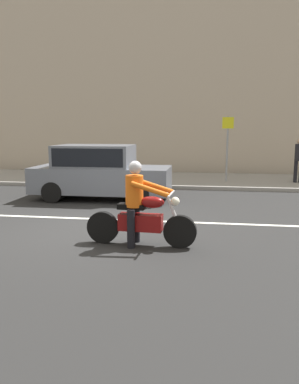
{
  "coord_description": "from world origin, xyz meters",
  "views": [
    {
      "loc": [
        2.49,
        -8.04,
        2.24
      ],
      "look_at": [
        1.36,
        -0.58,
        0.97
      ],
      "focal_mm": 35.56,
      "sensor_mm": 36.0,
      "label": 1
    }
  ],
  "objects_px": {
    "street_sign_post": "(227,142)",
    "parked_sedan_slate_gray": "(99,172)",
    "pedestrian_bystander": "(299,157)",
    "motorcycle_with_rider_orange_stripe": "(140,212)"
  },
  "relations": [
    {
      "from": "motorcycle_with_rider_orange_stripe",
      "to": "street_sign_post",
      "type": "bearing_deg",
      "value": 76.42
    },
    {
      "from": "street_sign_post",
      "to": "pedestrian_bystander",
      "type": "relative_size",
      "value": 1.5
    },
    {
      "from": "street_sign_post",
      "to": "pedestrian_bystander",
      "type": "xyz_separation_m",
      "value": [
        2.76,
        0.08,
        -0.55
      ]
    },
    {
      "from": "motorcycle_with_rider_orange_stripe",
      "to": "pedestrian_bystander",
      "type": "bearing_deg",
      "value": 60.55
    },
    {
      "from": "parked_sedan_slate_gray",
      "to": "pedestrian_bystander",
      "type": "height_order",
      "value": "pedestrian_bystander"
    },
    {
      "from": "street_sign_post",
      "to": "parked_sedan_slate_gray",
      "type": "bearing_deg",
      "value": -137.53
    },
    {
      "from": "parked_sedan_slate_gray",
      "to": "street_sign_post",
      "type": "distance_m",
      "value": 5.69
    },
    {
      "from": "parked_sedan_slate_gray",
      "to": "pedestrian_bystander",
      "type": "bearing_deg",
      "value": 29.31
    },
    {
      "from": "pedestrian_bystander",
      "to": "street_sign_post",
      "type": "bearing_deg",
      "value": -178.31
    },
    {
      "from": "motorcycle_with_rider_orange_stripe",
      "to": "parked_sedan_slate_gray",
      "type": "bearing_deg",
      "value": 114.76
    }
  ]
}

